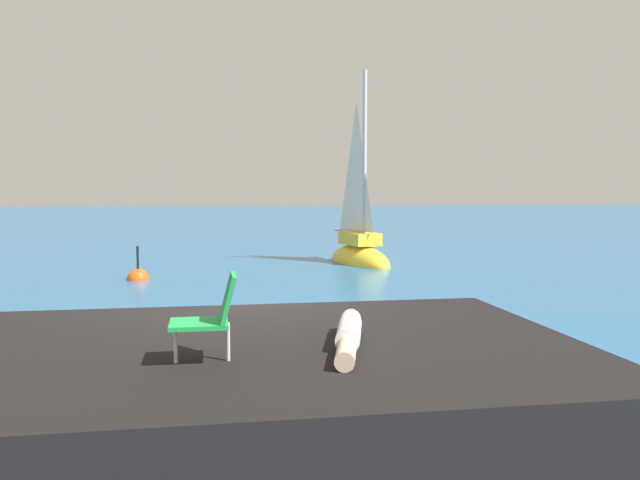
# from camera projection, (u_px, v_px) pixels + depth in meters

# --- Properties ---
(ground_plane) EXTENTS (160.00, 160.00, 0.00)m
(ground_plane) POSITION_uv_depth(u_px,v_px,m) (241.00, 349.00, 9.53)
(ground_plane) COLOR #236093
(shore_ledge) EXTENTS (7.33, 4.94, 0.73)m
(shore_ledge) POSITION_uv_depth(u_px,v_px,m) (232.00, 380.00, 6.75)
(shore_ledge) COLOR black
(shore_ledge) RESTS_ON ground
(boulder_seaward) EXTENTS (0.80, 0.93, 0.68)m
(boulder_seaward) POSITION_uv_depth(u_px,v_px,m) (261.00, 350.00, 9.50)
(boulder_seaward) COLOR black
(boulder_seaward) RESTS_ON ground
(boulder_inland) EXTENTS (1.84, 1.56, 1.03)m
(boulder_inland) POSITION_uv_depth(u_px,v_px,m) (425.00, 354.00, 9.25)
(boulder_inland) COLOR black
(boulder_inland) RESTS_ON ground
(sailboat_near) EXTENTS (2.02, 3.53, 6.38)m
(sailboat_near) POSITION_uv_depth(u_px,v_px,m) (359.00, 252.00, 20.47)
(sailboat_near) COLOR yellow
(sailboat_near) RESTS_ON ground
(person_sunbather) EXTENTS (0.52, 1.75, 0.25)m
(person_sunbather) POSITION_uv_depth(u_px,v_px,m) (349.00, 335.00, 6.62)
(person_sunbather) COLOR white
(person_sunbather) RESTS_ON shore_ledge
(beach_chair) EXTENTS (0.62, 0.51, 0.80)m
(beach_chair) POSITION_uv_depth(u_px,v_px,m) (212.00, 313.00, 6.02)
(beach_chair) COLOR green
(beach_chair) RESTS_ON shore_ledge
(marker_buoy) EXTENTS (0.56, 0.56, 1.13)m
(marker_buoy) POSITION_uv_depth(u_px,v_px,m) (138.00, 280.00, 16.79)
(marker_buoy) COLOR #EA5114
(marker_buoy) RESTS_ON ground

